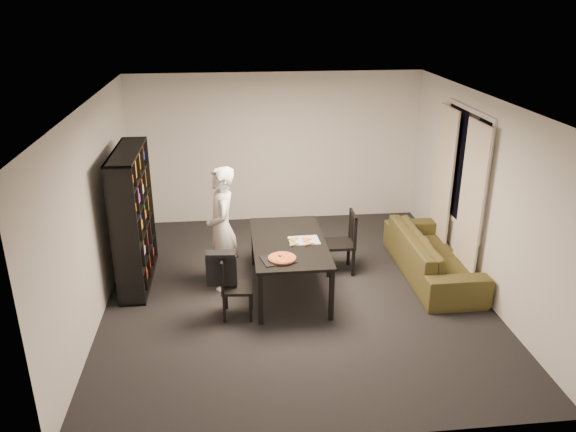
{
  "coord_description": "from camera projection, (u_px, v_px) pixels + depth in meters",
  "views": [
    {
      "loc": [
        -0.83,
        -6.69,
        3.81
      ],
      "look_at": [
        -0.07,
        0.19,
        1.05
      ],
      "focal_mm": 35.0,
      "sensor_mm": 36.0,
      "label": 1
    }
  ],
  "objects": [
    {
      "name": "pepperoni_pizza",
      "position": [
        282.0,
        258.0,
        6.94
      ],
      "size": [
        0.35,
        0.35,
        0.03
      ],
      "rotation": [
        0.0,
        0.0,
        -0.34
      ],
      "color": "brown",
      "rests_on": "dining_table"
    },
    {
      "name": "chair_right",
      "position": [
        345.0,
        238.0,
        8.09
      ],
      "size": [
        0.43,
        0.43,
        0.91
      ],
      "rotation": [
        0.0,
        0.0,
        -1.59
      ],
      "color": "black",
      "rests_on": "room"
    },
    {
      "name": "draped_jacket",
      "position": [
        221.0,
        268.0,
        6.88
      ],
      "size": [
        0.38,
        0.19,
        0.45
      ],
      "rotation": [
        0.0,
        0.0,
        1.49
      ],
      "color": "black",
      "rests_on": "chair_left"
    },
    {
      "name": "person",
      "position": [
        222.0,
        229.0,
        7.54
      ],
      "size": [
        0.46,
        0.66,
        1.72
      ],
      "primitive_type": "imported",
      "rotation": [
        0.0,
        0.0,
        -1.48
      ],
      "color": "white",
      "rests_on": "room"
    },
    {
      "name": "chair_left",
      "position": [
        231.0,
        282.0,
        6.96
      ],
      "size": [
        0.41,
        0.41,
        0.81
      ],
      "rotation": [
        0.0,
        0.0,
        1.49
      ],
      "color": "black",
      "rests_on": "room"
    },
    {
      "name": "sofa",
      "position": [
        433.0,
        254.0,
        8.05
      ],
      "size": [
        0.85,
        2.16,
        0.63
      ],
      "primitive_type": "imported",
      "rotation": [
        0.0,
        0.0,
        1.57
      ],
      "color": "#3B3A17",
      "rests_on": "room"
    },
    {
      "name": "pizza_slices",
      "position": [
        300.0,
        241.0,
        7.43
      ],
      "size": [
        0.37,
        0.32,
        0.01
      ],
      "primitive_type": null,
      "rotation": [
        0.0,
        0.0,
        -0.02
      ],
      "color": "#BC773A",
      "rests_on": "dining_table"
    },
    {
      "name": "window_pane",
      "position": [
        465.0,
        168.0,
        7.92
      ],
      "size": [
        0.02,
        1.4,
        1.6
      ],
      "primitive_type": "cube",
      "color": "black",
      "rests_on": "room"
    },
    {
      "name": "bookshelf",
      "position": [
        133.0,
        218.0,
        7.66
      ],
      "size": [
        0.35,
        1.5,
        1.9
      ],
      "primitive_type": "cube",
      "color": "black",
      "rests_on": "room"
    },
    {
      "name": "window_frame",
      "position": [
        464.0,
        169.0,
        7.92
      ],
      "size": [
        0.03,
        1.52,
        1.72
      ],
      "primitive_type": "cube",
      "color": "white",
      "rests_on": "room"
    },
    {
      "name": "curtain_right",
      "position": [
        443.0,
        181.0,
        8.53
      ],
      "size": [
        0.03,
        0.7,
        2.25
      ],
      "primitive_type": "cube",
      "color": "beige",
      "rests_on": "room"
    },
    {
      "name": "kitchen_towel",
      "position": [
        304.0,
        240.0,
        7.49
      ],
      "size": [
        0.41,
        0.31,
        0.01
      ],
      "primitive_type": "cube",
      "rotation": [
        0.0,
        0.0,
        0.03
      ],
      "color": "white",
      "rests_on": "dining_table"
    },
    {
      "name": "baking_tray",
      "position": [
        278.0,
        259.0,
        6.95
      ],
      "size": [
        0.46,
        0.4,
        0.01
      ],
      "primitive_type": "cube",
      "rotation": [
        0.0,
        0.0,
        0.23
      ],
      "color": "black",
      "rests_on": "dining_table"
    },
    {
      "name": "curtain_left",
      "position": [
        471.0,
        205.0,
        7.57
      ],
      "size": [
        0.03,
        0.7,
        2.25
      ],
      "primitive_type": "cube",
      "color": "beige",
      "rests_on": "room"
    },
    {
      "name": "room",
      "position": [
        295.0,
        203.0,
        7.19
      ],
      "size": [
        5.01,
        5.51,
        2.61
      ],
      "color": "black",
      "rests_on": "ground"
    },
    {
      "name": "dining_table",
      "position": [
        289.0,
        246.0,
        7.5
      ],
      "size": [
        0.97,
        1.75,
        0.73
      ],
      "color": "black",
      "rests_on": "room"
    }
  ]
}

